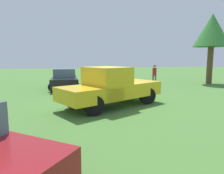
{
  "coord_description": "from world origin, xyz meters",
  "views": [
    {
      "loc": [
        2.52,
        9.54,
        2.19
      ],
      "look_at": [
        0.06,
        0.56,
        0.9
      ],
      "focal_mm": 32.65,
      "sensor_mm": 36.0,
      "label": 1
    }
  ],
  "objects_px": {
    "sedan_far": "(65,79)",
    "person_bystander": "(154,74)",
    "tree_far_center": "(212,31)",
    "pickup_truck": "(110,86)"
  },
  "relations": [
    {
      "from": "person_bystander",
      "to": "tree_far_center",
      "type": "bearing_deg",
      "value": -52.74
    },
    {
      "from": "sedan_far",
      "to": "person_bystander",
      "type": "bearing_deg",
      "value": 87.92
    },
    {
      "from": "pickup_truck",
      "to": "person_bystander",
      "type": "bearing_deg",
      "value": 23.05
    },
    {
      "from": "pickup_truck",
      "to": "person_bystander",
      "type": "distance_m",
      "value": 7.87
    },
    {
      "from": "tree_far_center",
      "to": "pickup_truck",
      "type": "bearing_deg",
      "value": 29.8
    },
    {
      "from": "sedan_far",
      "to": "person_bystander",
      "type": "distance_m",
      "value": 7.04
    },
    {
      "from": "pickup_truck",
      "to": "sedan_far",
      "type": "distance_m",
      "value": 6.86
    },
    {
      "from": "person_bystander",
      "to": "tree_far_center",
      "type": "xyz_separation_m",
      "value": [
        -5.44,
        -0.24,
        3.54
      ]
    },
    {
      "from": "person_bystander",
      "to": "tree_far_center",
      "type": "relative_size",
      "value": 0.29
    },
    {
      "from": "pickup_truck",
      "to": "sedan_far",
      "type": "height_order",
      "value": "pickup_truck"
    }
  ]
}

